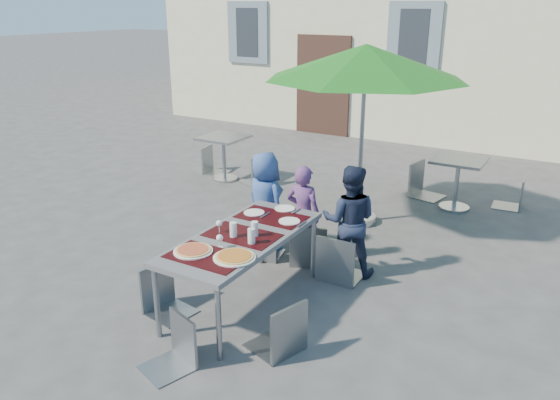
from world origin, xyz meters
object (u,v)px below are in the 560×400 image
Objects in this scene: patio_umbrella at (366,63)px; bg_chair_l_1 at (424,159)px; chair_3 at (161,263)px; chair_5 at (172,315)px; child_1 at (303,214)px; child_0 at (265,202)px; bg_chair_r_1 at (518,175)px; bg_chair_r_0 at (258,153)px; pizza_near_right at (234,257)px; bg_chair_l_0 at (212,144)px; dining_table at (242,240)px; chair_4 at (282,297)px; chair_2 at (340,231)px; chair_0 at (263,218)px; chair_1 at (309,220)px; pizza_near_left at (193,250)px; cafe_table_1 at (458,175)px; cafe_table_0 at (224,150)px; child_2 at (349,221)px.

bg_chair_l_1 is (0.44, 1.52, -1.55)m from patio_umbrella.
chair_3 is 0.90m from chair_5.
child_0 is at bearing -6.45° from child_1.
child_0 is 3.10m from bg_chair_l_1.
chair_3 reaches higher than bg_chair_r_1.
pizza_near_right is at bearing -60.19° from bg_chair_r_0.
dining_table is at bearing -49.20° from bg_chair_l_0.
bg_chair_r_0 is at bearing 124.89° from chair_4.
child_1 reaches higher than chair_2.
bg_chair_r_1 is at bearing 70.42° from pizza_near_right.
chair_0 is at bearing 176.85° from chair_2.
bg_chair_r_1 is at bearing 43.13° from patio_umbrella.
bg_chair_l_0 is (-3.17, 2.38, -0.04)m from chair_1.
chair_4 is at bearing -34.56° from dining_table.
chair_1 is 2.19m from patio_umbrella.
pizza_near_left is 0.50m from chair_3.
pizza_near_right is 0.37× the size of bg_chair_l_1.
patio_umbrella is (-0.02, 1.51, 1.59)m from chair_1.
cafe_table_1 is (0.43, 4.32, -0.01)m from chair_4.
dining_table is at bearing 116.65° from pizza_near_right.
chair_5 is at bearing 89.87° from child_1.
bg_chair_r_0 reaches higher than bg_chair_r_1.
pizza_near_left is at bearing -178.12° from chair_4.
cafe_table_0 is (-2.57, 3.25, -0.17)m from dining_table.
bg_chair_l_0 is at bearing 171.80° from bg_chair_r_0.
cafe_table_0 is at bearing -164.16° from bg_chair_l_1.
pizza_near_right is at bearing 57.61° from child_2.
bg_chair_r_1 is (1.18, 4.79, -0.02)m from chair_4.
child_2 is at bearing -33.22° from cafe_table_0.
chair_5 reaches higher than pizza_near_left.
cafe_table_1 is at bearing -113.65° from child_1.
child_1 is at bearing 156.44° from chair_2.
chair_3 is (-0.76, -1.60, -0.04)m from chair_1.
bg_chair_r_1 is (1.76, 3.18, -0.04)m from chair_1.
pizza_near_right is 3.37m from patio_umbrella.
chair_5 is (-0.56, -2.26, -0.14)m from child_2.
dining_table is at bearing 72.87° from pizza_near_left.
dining_table is at bearing -123.52° from chair_2.
bg_chair_l_0 is at bearing 121.18° from chair_3.
cafe_table_1 is at bearing 84.27° from chair_4.
pizza_near_right is 1.85m from child_0.
bg_chair_l_1 reaches higher than chair_5.
chair_4 is at bearing -48.61° from cafe_table_0.
chair_0 is 0.34× the size of patio_umbrella.
chair_2 reaches higher than chair_1.
bg_chair_r_0 is (-2.68, 3.84, 0.00)m from chair_4.
bg_chair_l_1 is at bearing 82.06° from dining_table.
chair_4 reaches higher than pizza_near_left.
child_2 is at bearing 9.65° from chair_0.
patio_umbrella reaches higher than child_1.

